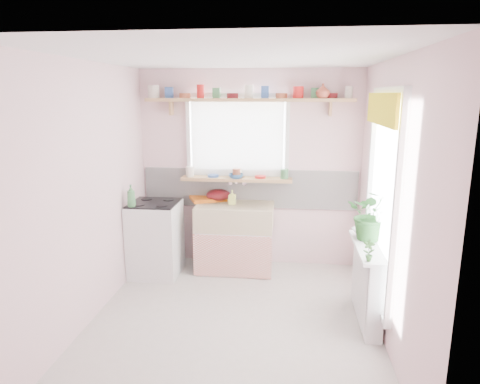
# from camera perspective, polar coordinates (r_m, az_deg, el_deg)

# --- Properties ---
(room) EXTENTS (3.20, 3.20, 3.20)m
(room) POSITION_cam_1_polar(r_m,az_deg,el_deg) (4.72, 8.42, 2.79)
(room) COLOR beige
(room) RESTS_ON ground
(sink_unit) EXTENTS (0.95, 0.65, 1.11)m
(sink_unit) POSITION_cam_1_polar(r_m,az_deg,el_deg) (5.41, -0.69, -6.02)
(sink_unit) COLOR white
(sink_unit) RESTS_ON ground
(cooker) EXTENTS (0.58, 0.58, 0.93)m
(cooker) POSITION_cam_1_polar(r_m,az_deg,el_deg) (5.38, -11.18, -6.07)
(cooker) COLOR white
(cooker) RESTS_ON ground
(radiator_ledge) EXTENTS (0.22, 0.95, 0.78)m
(radiator_ledge) POSITION_cam_1_polar(r_m,az_deg,el_deg) (4.44, 16.66, -11.46)
(radiator_ledge) COLOR white
(radiator_ledge) RESTS_ON ground
(windowsill) EXTENTS (1.40, 0.22, 0.04)m
(windowsill) POSITION_cam_1_polar(r_m,az_deg,el_deg) (5.41, -0.46, 1.74)
(windowsill) COLOR tan
(windowsill) RESTS_ON room
(pine_shelf) EXTENTS (2.52, 0.24, 0.04)m
(pine_shelf) POSITION_cam_1_polar(r_m,az_deg,el_deg) (5.28, 1.16, 12.18)
(pine_shelf) COLOR tan
(pine_shelf) RESTS_ON room
(shelf_crockery) EXTENTS (2.47, 0.11, 0.12)m
(shelf_crockery) POSITION_cam_1_polar(r_m,az_deg,el_deg) (5.28, 0.97, 12.99)
(shelf_crockery) COLOR silver
(shelf_crockery) RESTS_ON pine_shelf
(sill_crockery) EXTENTS (1.35, 0.11, 0.12)m
(sill_crockery) POSITION_cam_1_polar(r_m,az_deg,el_deg) (5.39, -0.46, 2.54)
(sill_crockery) COLOR silver
(sill_crockery) RESTS_ON windowsill
(dish_tray) EXTENTS (0.53, 0.47, 0.04)m
(dish_tray) POSITION_cam_1_polar(r_m,az_deg,el_deg) (5.54, -4.28, -0.86)
(dish_tray) COLOR orange
(dish_tray) RESTS_ON sink_unit
(colander) EXTENTS (0.38, 0.38, 0.14)m
(colander) POSITION_cam_1_polar(r_m,az_deg,el_deg) (5.51, -2.91, -0.39)
(colander) COLOR #580F14
(colander) RESTS_ON sink_unit
(jade_plant) EXTENTS (0.54, 0.49, 0.52)m
(jade_plant) POSITION_cam_1_polar(r_m,az_deg,el_deg) (4.40, 17.20, -2.88)
(jade_plant) COLOR #296227
(jade_plant) RESTS_ON radiator_ledge
(fruit_bowl) EXTENTS (0.41, 0.41, 0.08)m
(fruit_bowl) POSITION_cam_1_polar(r_m,az_deg,el_deg) (4.52, 16.87, -5.34)
(fruit_bowl) COLOR white
(fruit_bowl) RESTS_ON radiator_ledge
(herb_pot) EXTENTS (0.11, 0.08, 0.19)m
(herb_pot) POSITION_cam_1_polar(r_m,az_deg,el_deg) (3.88, 16.80, -7.50)
(herb_pot) COLOR #316227
(herb_pot) RESTS_ON radiator_ledge
(soap_bottle_sink) EXTENTS (0.09, 0.09, 0.18)m
(soap_bottle_sink) POSITION_cam_1_polar(r_m,az_deg,el_deg) (5.30, -1.05, -0.69)
(soap_bottle_sink) COLOR #E8F76E
(soap_bottle_sink) RESTS_ON sink_unit
(sill_cup) EXTENTS (0.14, 0.14, 0.09)m
(sill_cup) POSITION_cam_1_polar(r_m,az_deg,el_deg) (5.45, -0.37, 2.55)
(sill_cup) COLOR silver
(sill_cup) RESTS_ON windowsill
(sill_bowl) EXTENTS (0.24, 0.24, 0.06)m
(sill_bowl) POSITION_cam_1_polar(r_m,az_deg,el_deg) (5.34, -0.54, 2.13)
(sill_bowl) COLOR #2E5D95
(sill_bowl) RESTS_ON windowsill
(shelf_vase) EXTENTS (0.21, 0.21, 0.17)m
(shelf_vase) POSITION_cam_1_polar(r_m,az_deg,el_deg) (5.20, 10.99, 13.09)
(shelf_vase) COLOR #B34D37
(shelf_vase) RESTS_ON pine_shelf
(cooker_bottle) EXTENTS (0.12, 0.12, 0.26)m
(cooker_bottle) POSITION_cam_1_polar(r_m,az_deg,el_deg) (5.08, -14.32, -0.50)
(cooker_bottle) COLOR #458B50
(cooker_bottle) RESTS_ON cooker
(fruit) EXTENTS (0.20, 0.14, 0.10)m
(fruit) POSITION_cam_1_polar(r_m,az_deg,el_deg) (4.51, 16.98, -4.58)
(fruit) COLOR orange
(fruit) RESTS_ON fruit_bowl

